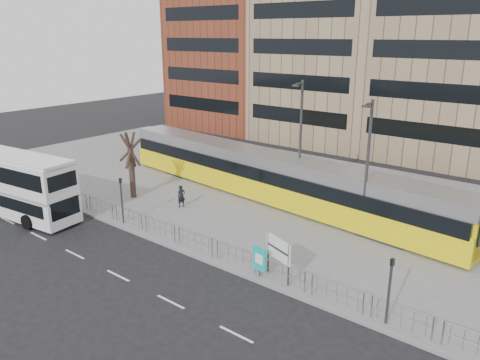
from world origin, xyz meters
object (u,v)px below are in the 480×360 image
Objects in this scene: ad_panel at (259,259)px; lamp_post_west at (300,140)px; double_decker_bus at (11,181)px; bare_tree at (129,129)px; lamp_post_east at (367,165)px; station_sign at (278,251)px; traffic_light_east at (390,283)px; tram at (270,177)px; traffic_light_west at (121,195)px; pedestrian at (181,196)px.

lamp_post_west is at bearing 121.03° from ad_panel.
double_decker_bus is 1.25× the size of lamp_post_west.
ad_panel is at bearing -14.49° from bare_tree.
bare_tree is (-16.79, -4.05, 0.67)m from lamp_post_east.
traffic_light_east is at bearing 16.19° from station_sign.
traffic_light_east is 0.37× the size of lamp_post_east.
traffic_light_west is (-4.87, -9.90, 0.20)m from tram.
traffic_light_east is (13.12, -9.90, 0.20)m from tram.
lamp_post_west reaches higher than lamp_post_east.
bare_tree is (4.01, 7.19, 3.03)m from double_decker_bus.
lamp_post_east is at bearing 7.17° from traffic_light_west.
pedestrian is 0.18× the size of lamp_post_west.
ad_panel is 0.19× the size of lamp_post_east.
traffic_light_east reaches higher than ad_panel.
traffic_light_east is (5.87, -0.32, 0.45)m from station_sign.
lamp_post_west is 1.06× the size of lamp_post_east.
double_decker_bus is at bearing -151.63° from lamp_post_east.
bare_tree is at bearing -172.94° from station_sign.
traffic_light_east reaches higher than pedestrian.
traffic_light_west reaches higher than station_sign.
double_decker_bus is 25.79m from traffic_light_east.
traffic_light_east is at bearing -23.25° from traffic_light_west.
lamp_post_west reaches higher than bare_tree.
station_sign is 16.47m from bare_tree.
bare_tree reaches higher than ad_panel.
bare_tree reaches higher than tram.
tram is 16.43m from traffic_light_east.
lamp_post_west reaches higher than double_decker_bus.
bare_tree is at bearing 174.72° from ad_panel.
traffic_light_east is (25.55, 3.46, -0.25)m from double_decker_bus.
traffic_light_west is at bearing -125.11° from lamp_post_west.
station_sign is at bearing -21.73° from traffic_light_west.
station_sign is at bearing 3.78° from double_decker_bus.
lamp_post_west is at bearing 31.01° from bare_tree.
double_decker_bus is 1.33× the size of lamp_post_east.
ad_panel is 11.30m from traffic_light_west.
traffic_light_west is (7.57, 3.46, -0.25)m from double_decker_bus.
lamp_post_east reaches higher than traffic_light_west.
double_decker_bus is 3.61× the size of traffic_light_west.
lamp_post_east is at bearing 100.78° from station_sign.
pedestrian is 0.52× the size of traffic_light_west.
station_sign is at bearing -98.54° from lamp_post_east.
double_decker_bus reaches higher than station_sign.
station_sign is 0.71× the size of traffic_light_east.
ad_panel is at bearing -23.77° from traffic_light_west.
lamp_post_west is 6.55m from lamp_post_east.
station_sign is at bearing -12.26° from bare_tree.
lamp_post_east is at bearing -21.42° from lamp_post_west.
double_decker_bus is 20.06m from station_sign.
double_decker_bus is 11.70m from pedestrian.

